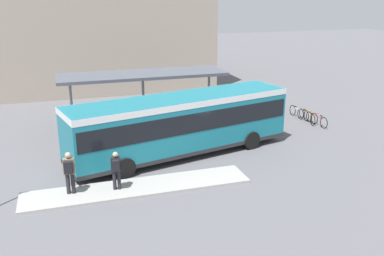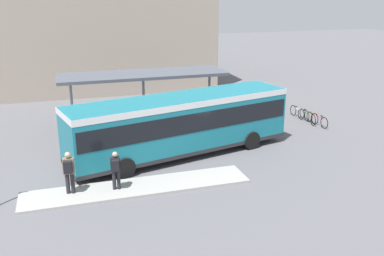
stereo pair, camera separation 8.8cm
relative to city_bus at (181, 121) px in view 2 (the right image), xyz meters
name	(u,v)px [view 2 (the right image)]	position (x,y,z in m)	size (l,w,h in m)	color
ground_plane	(181,154)	(-0.01, 0.00, -1.80)	(120.00, 120.00, 0.00)	#5B5B60
curb_island	(138,187)	(-2.90, -3.33, -1.74)	(9.70, 1.80, 0.12)	#9E9E99
city_bus	(181,121)	(0.00, 0.00, 0.00)	(11.98, 5.22, 3.07)	#197284
pedestrian_waiting	(69,170)	(-5.67, -3.20, -0.64)	(0.47, 0.51, 1.81)	#232328
pedestrian_companion	(116,168)	(-3.80, -3.38, -0.71)	(0.43, 0.46, 1.68)	#232328
bicycle_red	(319,120)	(9.57, 2.07, -1.43)	(0.48, 1.69, 0.73)	black
bicycle_orange	(310,118)	(9.35, 2.78, -1.43)	(0.48, 1.68, 0.73)	black
bicycle_green	(306,115)	(9.49, 3.49, -1.45)	(0.48, 1.59, 0.69)	black
bicycle_white	(297,112)	(9.26, 4.21, -1.43)	(0.48, 1.68, 0.73)	black
station_shelter	(143,76)	(-0.85, 5.42, 1.39)	(10.10, 3.04, 3.35)	#4C515B
station_building	(81,25)	(-3.41, 21.48, 3.29)	(21.17, 15.42, 10.17)	gray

